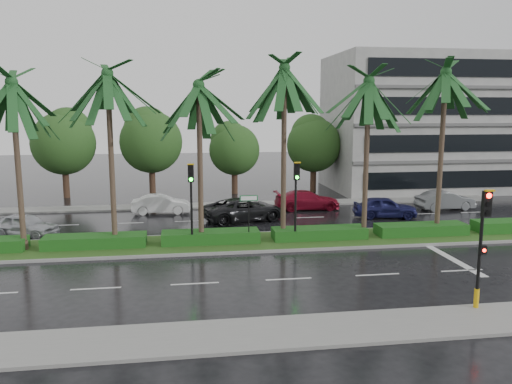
{
  "coord_description": "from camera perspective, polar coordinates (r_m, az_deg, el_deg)",
  "views": [
    {
      "loc": [
        -4.35,
        -25.09,
        7.17
      ],
      "look_at": [
        -0.47,
        1.5,
        2.75
      ],
      "focal_mm": 35.0,
      "sensor_mm": 36.0,
      "label": 1
    }
  ],
  "objects": [
    {
      "name": "car_white",
      "position": [
        35.55,
        -10.79,
        -1.37
      ],
      "size": [
        1.49,
        4.05,
        1.33
      ],
      "primitive_type": "imported",
      "rotation": [
        0.0,
        0.0,
        1.55
      ],
      "color": "silver",
      "rests_on": "ground"
    },
    {
      "name": "car_darkgrey",
      "position": [
        32.6,
        -1.37,
        -2.01
      ],
      "size": [
        3.9,
        5.86,
        1.5
      ],
      "primitive_type": "imported",
      "rotation": [
        0.0,
        0.0,
        1.86
      ],
      "color": "black",
      "rests_on": "ground"
    },
    {
      "name": "palm_row",
      "position": [
        26.31,
        -1.56,
        11.59
      ],
      "size": [
        26.3,
        4.2,
        10.02
      ],
      "color": "#3E3123",
      "rests_on": "median"
    },
    {
      "name": "far_sidewalk",
      "position": [
        38.01,
        -1.59,
        -1.44
      ],
      "size": [
        40.0,
        2.0,
        0.12
      ],
      "primitive_type": "cube",
      "color": "gray",
      "rests_on": "ground"
    },
    {
      "name": "car_red",
      "position": [
        36.5,
        5.86,
        -0.93
      ],
      "size": [
        1.97,
        4.77,
        1.38
      ],
      "primitive_type": "imported",
      "rotation": [
        0.0,
        0.0,
        1.56
      ],
      "color": "maroon",
      "rests_on": "ground"
    },
    {
      "name": "signal_median_left",
      "position": [
        25.73,
        -7.42,
        -0.06
      ],
      "size": [
        0.34,
        0.42,
        4.36
      ],
      "color": "black",
      "rests_on": "median"
    },
    {
      "name": "near_sidewalk",
      "position": [
        17.06,
        7.52,
        -15.36
      ],
      "size": [
        40.0,
        2.4,
        0.12
      ],
      "primitive_type": "cube",
      "color": "gray",
      "rests_on": "ground"
    },
    {
      "name": "bg_trees",
      "position": [
        42.93,
        -3.16,
        5.91
      ],
      "size": [
        33.1,
        5.19,
        7.5
      ],
      "color": "#372419",
      "rests_on": "ground"
    },
    {
      "name": "lane_markings",
      "position": [
        26.72,
        8.11,
        -6.3
      ],
      "size": [
        34.0,
        13.06,
        0.01
      ],
      "color": "silver",
      "rests_on": "ground"
    },
    {
      "name": "street_sign",
      "position": [
        26.27,
        -0.83,
        -1.72
      ],
      "size": [
        0.95,
        0.09,
        2.6
      ],
      "color": "black",
      "rests_on": "median"
    },
    {
      "name": "median",
      "position": [
        27.38,
        1.12,
        -5.66
      ],
      "size": [
        36.0,
        4.0,
        0.15
      ],
      "color": "gray",
      "rests_on": "ground"
    },
    {
      "name": "building",
      "position": [
        48.1,
        18.2,
        7.49
      ],
      "size": [
        16.0,
        10.0,
        12.0
      ],
      "primitive_type": "cube",
      "color": "gray",
      "rests_on": "ground"
    },
    {
      "name": "ground",
      "position": [
        26.45,
        1.48,
        -6.38
      ],
      "size": [
        120.0,
        120.0,
        0.0
      ],
      "primitive_type": "plane",
      "color": "black",
      "rests_on": "ground"
    },
    {
      "name": "car_grey",
      "position": [
        38.74,
        20.8,
        -0.89
      ],
      "size": [
        1.74,
        4.3,
        1.39
      ],
      "primitive_type": "imported",
      "rotation": [
        0.0,
        0.0,
        1.64
      ],
      "color": "slate",
      "rests_on": "ground"
    },
    {
      "name": "car_silver",
      "position": [
        31.53,
        -24.85,
        -3.45
      ],
      "size": [
        2.96,
        4.17,
        1.32
      ],
      "primitive_type": "imported",
      "rotation": [
        0.0,
        0.0,
        1.16
      ],
      "color": "#B4B6BC",
      "rests_on": "ground"
    },
    {
      "name": "hedge",
      "position": [
        27.29,
        1.13,
        -4.91
      ],
      "size": [
        35.2,
        1.4,
        0.6
      ],
      "color": "#154914",
      "rests_on": "median"
    },
    {
      "name": "car_blue",
      "position": [
        34.65,
        14.52,
        -1.69
      ],
      "size": [
        2.4,
        4.43,
        1.43
      ],
      "primitive_type": "imported",
      "rotation": [
        0.0,
        0.0,
        1.39
      ],
      "color": "navy",
      "rests_on": "ground"
    },
    {
      "name": "signal_median_right",
      "position": [
        26.38,
        4.61,
        0.22
      ],
      "size": [
        0.34,
        0.42,
        4.36
      ],
      "color": "black",
      "rests_on": "median"
    },
    {
      "name": "signal_near",
      "position": [
        19.37,
        24.42,
        -5.44
      ],
      "size": [
        0.34,
        0.45,
        4.36
      ],
      "color": "black",
      "rests_on": "near_sidewalk"
    }
  ]
}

